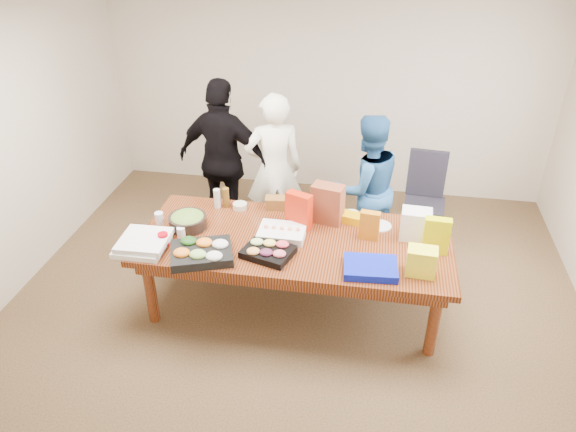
% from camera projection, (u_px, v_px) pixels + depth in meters
% --- Properties ---
extents(floor, '(5.50, 5.00, 0.02)m').
position_uv_depth(floor, '(295.00, 304.00, 5.30)').
color(floor, '#47301E').
rests_on(floor, ground).
extents(ceiling, '(5.50, 5.00, 0.02)m').
position_uv_depth(ceiling, '(297.00, 10.00, 3.90)').
color(ceiling, white).
rests_on(ceiling, wall_back).
extents(wall_back, '(5.50, 0.04, 2.70)m').
position_uv_depth(wall_back, '(327.00, 88.00, 6.71)').
color(wall_back, beige).
rests_on(wall_back, floor).
extents(wall_front, '(5.50, 0.04, 2.70)m').
position_uv_depth(wall_front, '(209.00, 426.00, 2.49)').
color(wall_front, beige).
rests_on(wall_front, floor).
extents(wall_left, '(0.04, 5.00, 2.70)m').
position_uv_depth(wall_left, '(0.00, 156.00, 5.00)').
color(wall_left, beige).
rests_on(wall_left, floor).
extents(conference_table, '(2.80, 1.20, 0.75)m').
position_uv_depth(conference_table, '(295.00, 272.00, 5.10)').
color(conference_table, '#4C1C0F').
rests_on(conference_table, floor).
extents(office_chair, '(0.55, 0.55, 0.99)m').
position_uv_depth(office_chair, '(425.00, 203.00, 5.99)').
color(office_chair, black).
rests_on(office_chair, floor).
extents(person_center, '(0.73, 0.60, 1.71)m').
position_uv_depth(person_center, '(274.00, 170.00, 5.87)').
color(person_center, white).
rests_on(person_center, floor).
extents(person_right, '(0.97, 0.90, 1.59)m').
position_uv_depth(person_right, '(366.00, 188.00, 5.64)').
color(person_right, '#214E85').
rests_on(person_right, floor).
extents(person_left, '(1.12, 0.61, 1.82)m').
position_uv_depth(person_left, '(224.00, 160.00, 5.96)').
color(person_left, black).
rests_on(person_left, floor).
extents(veggie_tray, '(0.62, 0.55, 0.08)m').
position_uv_depth(veggie_tray, '(202.00, 253.00, 4.64)').
color(veggie_tray, black).
rests_on(veggie_tray, conference_table).
extents(fruit_tray, '(0.49, 0.43, 0.06)m').
position_uv_depth(fruit_tray, '(268.00, 252.00, 4.68)').
color(fruit_tray, black).
rests_on(fruit_tray, conference_table).
extents(sheet_cake, '(0.42, 0.32, 0.07)m').
position_uv_depth(sheet_cake, '(282.00, 232.00, 4.93)').
color(sheet_cake, white).
rests_on(sheet_cake, conference_table).
extents(salad_bowl, '(0.41, 0.41, 0.11)m').
position_uv_depth(salad_bowl, '(188.00, 222.00, 5.05)').
color(salad_bowl, black).
rests_on(salad_bowl, conference_table).
extents(chip_bag_blue, '(0.46, 0.36, 0.07)m').
position_uv_depth(chip_bag_blue, '(370.00, 268.00, 4.48)').
color(chip_bag_blue, '#0918BD').
rests_on(chip_bag_blue, conference_table).
extents(chip_bag_red, '(0.26, 0.19, 0.35)m').
position_uv_depth(chip_bag_red, '(299.00, 211.00, 4.99)').
color(chip_bag_red, '#B91F08').
rests_on(chip_bag_red, conference_table).
extents(chip_bag_yellow, '(0.23, 0.10, 0.33)m').
position_uv_depth(chip_bag_yellow, '(436.00, 236.00, 4.65)').
color(chip_bag_yellow, '#CFD200').
rests_on(chip_bag_yellow, conference_table).
extents(chip_bag_orange, '(0.18, 0.10, 0.27)m').
position_uv_depth(chip_bag_orange, '(370.00, 225.00, 4.85)').
color(chip_bag_orange, '#C16B12').
rests_on(chip_bag_orange, conference_table).
extents(mayo_jar, '(0.10, 0.10, 0.14)m').
position_uv_depth(mayo_jar, '(320.00, 212.00, 5.18)').
color(mayo_jar, white).
rests_on(mayo_jar, conference_table).
extents(mustard_bottle, '(0.07, 0.07, 0.16)m').
position_uv_depth(mustard_bottle, '(297.00, 209.00, 5.21)').
color(mustard_bottle, gold).
rests_on(mustard_bottle, conference_table).
extents(dressing_bottle, '(0.07, 0.07, 0.20)m').
position_uv_depth(dressing_bottle, '(226.00, 198.00, 5.36)').
color(dressing_bottle, brown).
rests_on(dressing_bottle, conference_table).
extents(ranch_bottle, '(0.08, 0.08, 0.20)m').
position_uv_depth(ranch_bottle, '(217.00, 198.00, 5.35)').
color(ranch_bottle, beige).
rests_on(ranch_bottle, conference_table).
extents(banana_bunch, '(0.27, 0.20, 0.08)m').
position_uv_depth(banana_bunch, '(354.00, 218.00, 5.13)').
color(banana_bunch, '#F4B100').
rests_on(banana_bunch, conference_table).
extents(bread_loaf, '(0.31, 0.16, 0.12)m').
position_uv_depth(bread_loaf, '(280.00, 203.00, 5.35)').
color(bread_loaf, brown).
rests_on(bread_loaf, conference_table).
extents(kraft_bag, '(0.32, 0.23, 0.38)m').
position_uv_depth(kraft_bag, '(328.00, 204.00, 5.07)').
color(kraft_bag, brown).
rests_on(kraft_bag, conference_table).
extents(red_cup, '(0.10, 0.10, 0.12)m').
position_uv_depth(red_cup, '(163.00, 239.00, 4.79)').
color(red_cup, '#AA000D').
rests_on(red_cup, conference_table).
extents(clear_cup_a, '(0.08, 0.08, 0.10)m').
position_uv_depth(clear_cup_a, '(181.00, 233.00, 4.90)').
color(clear_cup_a, white).
rests_on(clear_cup_a, conference_table).
extents(clear_cup_b, '(0.10, 0.10, 0.11)m').
position_uv_depth(clear_cup_b, '(159.00, 218.00, 5.11)').
color(clear_cup_b, white).
rests_on(clear_cup_b, conference_table).
extents(pizza_box_lower, '(0.42, 0.42, 0.05)m').
position_uv_depth(pizza_box_lower, '(142.00, 246.00, 4.77)').
color(pizza_box_lower, white).
rests_on(pizza_box_lower, conference_table).
extents(pizza_box_upper, '(0.43, 0.43, 0.05)m').
position_uv_depth(pizza_box_upper, '(144.00, 240.00, 4.76)').
color(pizza_box_upper, white).
rests_on(pizza_box_upper, pizza_box_lower).
extents(plate_a, '(0.32, 0.32, 0.01)m').
position_uv_depth(plate_a, '(414.00, 229.00, 5.04)').
color(plate_a, silver).
rests_on(plate_a, conference_table).
extents(plate_b, '(0.26, 0.26, 0.01)m').
position_uv_depth(plate_b, '(380.00, 226.00, 5.08)').
color(plate_b, silver).
rests_on(plate_b, conference_table).
extents(dip_bowl_a, '(0.18, 0.18, 0.06)m').
position_uv_depth(dip_bowl_a, '(352.00, 215.00, 5.21)').
color(dip_bowl_a, white).
rests_on(dip_bowl_a, conference_table).
extents(dip_bowl_b, '(0.14, 0.14, 0.06)m').
position_uv_depth(dip_bowl_b, '(240.00, 206.00, 5.36)').
color(dip_bowl_b, beige).
rests_on(dip_bowl_b, conference_table).
extents(grocery_bag_white, '(0.27, 0.20, 0.28)m').
position_uv_depth(grocery_bag_white, '(416.00, 224.00, 4.85)').
color(grocery_bag_white, white).
rests_on(grocery_bag_white, conference_table).
extents(grocery_bag_yellow, '(0.25, 0.18, 0.24)m').
position_uv_depth(grocery_bag_yellow, '(421.00, 261.00, 4.40)').
color(grocery_bag_yellow, '#FFFE29').
rests_on(grocery_bag_yellow, conference_table).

